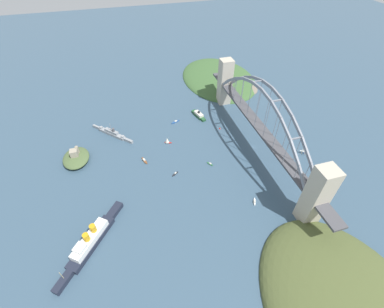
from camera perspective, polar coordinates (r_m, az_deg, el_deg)
The scene contains 15 objects.
ground_plane at distance 325.97m, azimuth 13.57°, elevation 1.63°, with size 1400.00×1400.00×0.00m, color #385166.
harbor_arch_bridge at distance 305.10m, azimuth 14.61°, elevation 6.45°, with size 275.74×16.94×79.90m.
headland_east_shore at distance 466.22m, azimuth 6.13°, elevation 16.11°, with size 166.34×119.69×19.72m.
ocean_liner at distance 247.54m, azimuth -21.36°, elevation -17.35°, with size 73.60×58.67×18.60m.
naval_cruiser at distance 347.41m, azimuth -17.15°, elevation 4.41°, with size 50.85×48.09×17.45m.
harbor_ferry_steamer at distance 366.06m, azimuth 1.47°, elevation 8.63°, with size 29.33×13.23×8.34m.
fort_island_mid_harbor at distance 324.28m, azimuth -24.20°, elevation -0.72°, with size 37.86×29.18×16.61m.
seaplane_taxiing_near_bridge at distance 333.90m, azimuth 23.40°, elevation 0.46°, with size 8.10×8.85×5.13m.
small_boat_0 at distance 266.63m, azimuth 13.64°, elevation -10.18°, with size 8.48×4.75×2.52m.
small_boat_1 at distance 356.34m, azimuth -3.66°, elevation 7.11°, with size 6.16×12.01×2.21m.
small_boat_2 at distance 284.00m, azimuth -3.72°, elevation -4.37°, with size 5.48×7.63×2.07m.
small_boat_3 at distance 294.47m, azimuth 3.99°, elevation -2.19°, with size 7.37×5.33×2.33m.
small_boat_4 at distance 302.80m, azimuth -10.46°, elevation -1.40°, with size 11.90×5.39×2.25m.
small_boat_5 at distance 321.09m, azimuth -5.49°, elevation 3.01°, with size 6.39×8.47×8.41m.
channel_marker_buoy at distance 345.65m, azimuth 6.15°, elevation 5.70°, with size 2.20×2.20×2.75m.
Camera 1 is at (-207.17, 139.54, 209.45)m, focal length 24.20 mm.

